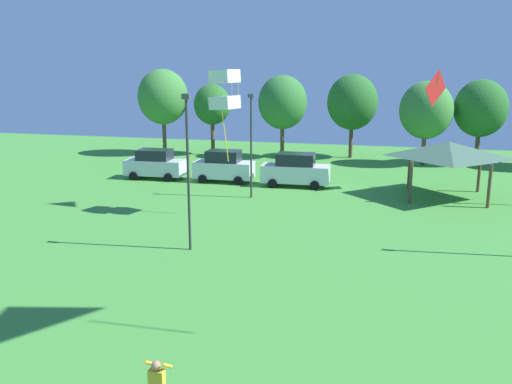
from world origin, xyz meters
name	(u,v)px	position (x,y,z in m)	size (l,w,h in m)	color
kite_flying_1	(225,90)	(-6.67, 29.62, 6.98)	(1.60, 1.57, 4.96)	white
kite_flying_4	(436,88)	(4.67, 38.62, 6.84)	(1.39, 2.04, 2.42)	red
parked_car_leftmost	(155,164)	(-14.93, 38.12, 1.10)	(4.46, 2.16, 2.21)	silver
parked_car_second_from_left	(224,166)	(-9.61, 38.32, 1.14)	(4.32, 2.07, 2.31)	silver
parked_car_third_from_left	(295,170)	(-4.28, 38.13, 1.15)	(4.77, 2.15, 2.34)	silver
park_pavilion	(449,150)	(5.64, 37.29, 3.08)	(5.81, 5.65, 3.60)	brown
light_post_0	(188,165)	(-6.46, 23.58, 3.93)	(0.36, 0.20, 7.05)	#2D2D33
light_post_2	(251,140)	(-6.40, 34.09, 3.69)	(0.36, 0.20, 6.57)	#2D2D33
treeline_tree_0	(163,97)	(-19.06, 49.17, 5.44)	(4.69, 4.69, 8.04)	brown
treeline_tree_1	(212,105)	(-14.51, 50.13, 4.72)	(3.44, 3.44, 6.65)	brown
treeline_tree_2	(283,102)	(-7.74, 49.98, 5.05)	(4.41, 4.41, 7.50)	brown
treeline_tree_3	(352,102)	(-1.63, 51.67, 5.06)	(4.55, 4.55, 7.58)	brown
treeline_tree_4	(426,110)	(4.69, 49.20, 4.66)	(4.40, 4.40, 7.09)	brown
treeline_tree_5	(481,108)	(9.14, 50.67, 4.78)	(4.38, 4.38, 7.20)	brown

